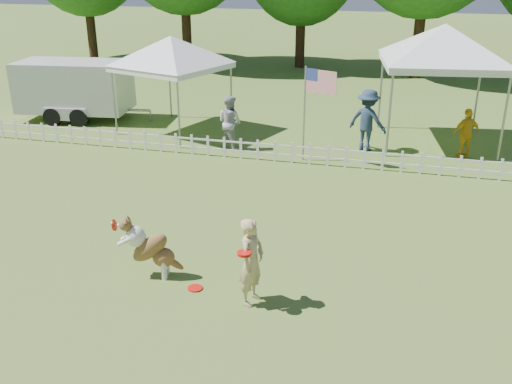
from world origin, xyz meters
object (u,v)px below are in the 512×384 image
cargo_trailer (75,90)px  spectator_a (230,122)px  frisbee_on_turf (195,288)px  spectator_c (466,133)px  dog (151,248)px  spectator_b (368,120)px  canopy_tent_left (173,86)px  flag_pole (304,114)px  canopy_tent_right (439,87)px  handler (252,262)px

cargo_trailer → spectator_a: cargo_trailer is taller
frisbee_on_turf → spectator_c: spectator_c is taller
dog → cargo_trailer: 12.01m
dog → spectator_c: bearing=44.7°
cargo_trailer → spectator_b: cargo_trailer is taller
canopy_tent_left → flag_pole: canopy_tent_left is taller
cargo_trailer → flag_pole: size_ratio=1.78×
canopy_tent_right → cargo_trailer: canopy_tent_right is taller
flag_pole → spectator_c: (4.47, 1.43, -0.62)m
canopy_tent_right → spectator_c: (0.84, -1.29, -1.04)m
frisbee_on_turf → flag_pole: size_ratio=0.10×
canopy_tent_right → spectator_c: size_ratio=2.45×
canopy_tent_left → spectator_c: 9.19m
cargo_trailer → spectator_b: bearing=-13.3°
canopy_tent_left → spectator_a: 2.77m
frisbee_on_turf → canopy_tent_left: canopy_tent_left is taller
canopy_tent_right → flag_pole: bearing=-151.0°
frisbee_on_turf → spectator_a: size_ratio=0.16×
canopy_tent_right → spectator_a: size_ratio=2.18×
canopy_tent_right → flag_pole: (-3.63, -2.72, -0.43)m
dog → flag_pole: bearing=67.9°
handler → frisbee_on_turf: bearing=95.4°
handler → canopy_tent_left: 10.69m
canopy_tent_left → cargo_trailer: (-4.03, 0.59, -0.47)m
canopy_tent_left → cargo_trailer: 4.10m
frisbee_on_turf → canopy_tent_right: 11.02m
spectator_b → canopy_tent_left: bearing=18.8°
cargo_trailer → canopy_tent_left: bearing=-15.9°
handler → flag_pole: 7.50m
canopy_tent_left → spectator_c: bearing=15.6°
dog → canopy_tent_right: 11.12m
handler → spectator_b: spectator_b is taller
handler → canopy_tent_right: (3.11, 10.18, 1.01)m
cargo_trailer → spectator_c: 13.22m
canopy_tent_right → cargo_trailer: 12.36m
canopy_tent_left → flag_pole: bearing=-3.3°
spectator_c → canopy_tent_right: bearing=-83.2°
dog → canopy_tent_left: canopy_tent_left is taller
canopy_tent_right → spectator_c: 1.86m
handler → canopy_tent_left: canopy_tent_left is taller
handler → canopy_tent_left: bearing=41.6°
cargo_trailer → spectator_a: (6.36, -1.90, -0.24)m
spectator_a → spectator_b: (4.01, 0.87, 0.11)m
flag_pole → spectator_a: bearing=-170.5°
handler → spectator_a: bearing=32.1°
spectator_a → spectator_c: size_ratio=1.12×
canopy_tent_left → spectator_b: bearing=14.2°
canopy_tent_left → cargo_trailer: size_ratio=0.64×
canopy_tent_left → handler: bearing=-42.6°
cargo_trailer → flag_pole: flag_pole is taller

